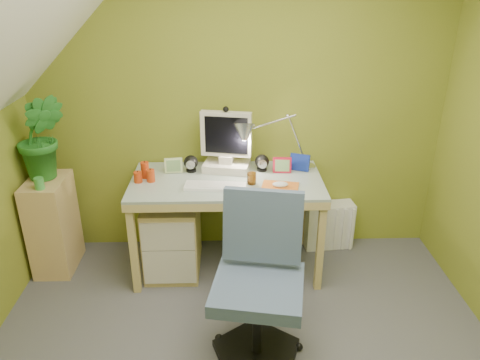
{
  "coord_description": "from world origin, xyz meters",
  "views": [
    {
      "loc": [
        -0.08,
        -1.9,
        2.16
      ],
      "look_at": [
        0.0,
        1.0,
        0.85
      ],
      "focal_mm": 35.0,
      "sensor_mm": 36.0,
      "label": 1
    }
  ],
  "objects_px": {
    "potted_plant": "(42,137)",
    "desk": "(227,224)",
    "desk_lamp": "(287,129)",
    "monitor": "(226,136)",
    "task_chair": "(258,285)",
    "radiator": "(329,225)",
    "side_ledge": "(53,224)"
  },
  "relations": [
    {
      "from": "potted_plant",
      "to": "desk_lamp",
      "type": "bearing_deg",
      "value": 3.1
    },
    {
      "from": "desk_lamp",
      "to": "radiator",
      "type": "height_order",
      "value": "desk_lamp"
    },
    {
      "from": "potted_plant",
      "to": "radiator",
      "type": "bearing_deg",
      "value": 4.89
    },
    {
      "from": "side_ledge",
      "to": "radiator",
      "type": "height_order",
      "value": "side_ledge"
    },
    {
      "from": "desk",
      "to": "radiator",
      "type": "relative_size",
      "value": 3.53
    },
    {
      "from": "desk_lamp",
      "to": "side_ledge",
      "type": "distance_m",
      "value": 1.93
    },
    {
      "from": "side_ledge",
      "to": "desk_lamp",
      "type": "bearing_deg",
      "value": 4.67
    },
    {
      "from": "potted_plant",
      "to": "desk",
      "type": "bearing_deg",
      "value": -3.63
    },
    {
      "from": "desk_lamp",
      "to": "task_chair",
      "type": "bearing_deg",
      "value": -90.35
    },
    {
      "from": "desk",
      "to": "potted_plant",
      "type": "relative_size",
      "value": 2.21
    },
    {
      "from": "desk_lamp",
      "to": "radiator",
      "type": "bearing_deg",
      "value": 25.78
    },
    {
      "from": "desk",
      "to": "side_ledge",
      "type": "height_order",
      "value": "desk"
    },
    {
      "from": "monitor",
      "to": "task_chair",
      "type": "distance_m",
      "value": 1.26
    },
    {
      "from": "desk_lamp",
      "to": "desk",
      "type": "bearing_deg",
      "value": -145.04
    },
    {
      "from": "desk",
      "to": "desk_lamp",
      "type": "bearing_deg",
      "value": 21.76
    },
    {
      "from": "desk",
      "to": "side_ledge",
      "type": "relative_size",
      "value": 1.88
    },
    {
      "from": "side_ledge",
      "to": "task_chair",
      "type": "bearing_deg",
      "value": -33.45
    },
    {
      "from": "task_chair",
      "to": "desk",
      "type": "bearing_deg",
      "value": 110.53
    },
    {
      "from": "desk_lamp",
      "to": "task_chair",
      "type": "distance_m",
      "value": 1.3
    },
    {
      "from": "desk",
      "to": "radiator",
      "type": "height_order",
      "value": "desk"
    },
    {
      "from": "desk",
      "to": "desk_lamp",
      "type": "height_order",
      "value": "desk_lamp"
    },
    {
      "from": "desk",
      "to": "radiator",
      "type": "bearing_deg",
      "value": 17.54
    },
    {
      "from": "monitor",
      "to": "task_chair",
      "type": "xyz_separation_m",
      "value": [
        0.18,
        -1.14,
        -0.51
      ]
    },
    {
      "from": "potted_plant",
      "to": "task_chair",
      "type": "distance_m",
      "value": 1.91
    },
    {
      "from": "desk",
      "to": "potted_plant",
      "type": "bearing_deg",
      "value": 176.33
    },
    {
      "from": "monitor",
      "to": "potted_plant",
      "type": "relative_size",
      "value": 0.87
    },
    {
      "from": "monitor",
      "to": "task_chair",
      "type": "bearing_deg",
      "value": -70.43
    },
    {
      "from": "radiator",
      "to": "potted_plant",
      "type": "bearing_deg",
      "value": 178.51
    },
    {
      "from": "monitor",
      "to": "task_chair",
      "type": "height_order",
      "value": "monitor"
    },
    {
      "from": "desk_lamp",
      "to": "radiator",
      "type": "xyz_separation_m",
      "value": [
        0.4,
        0.09,
        -0.88
      ]
    },
    {
      "from": "monitor",
      "to": "radiator",
      "type": "bearing_deg",
      "value": 16.9
    },
    {
      "from": "desk_lamp",
      "to": "potted_plant",
      "type": "bearing_deg",
      "value": -163.74
    }
  ]
}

